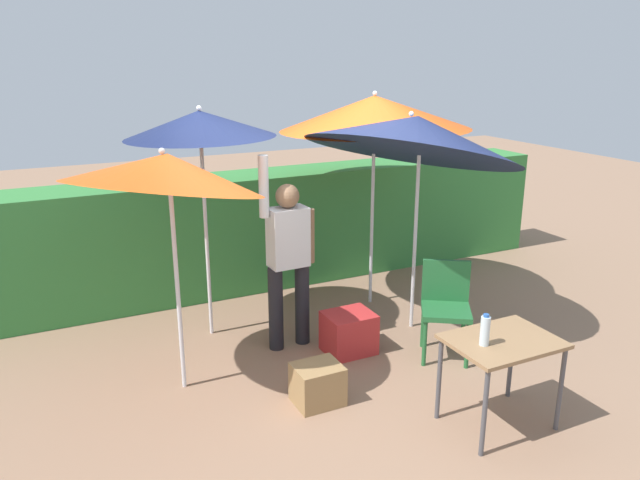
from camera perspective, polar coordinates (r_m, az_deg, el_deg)
name	(u,v)px	position (r m, az deg, el deg)	size (l,w,h in m)	color
ground_plane	(334,363)	(5.77, 1.33, -11.30)	(24.00, 24.00, 0.00)	#937056
hedge_row	(249,231)	(7.42, -6.57, 0.87)	(8.00, 0.70, 1.37)	#38843D
umbrella_rainbow	(200,125)	(5.84, -11.08, 10.47)	(1.40, 1.40, 2.27)	silver
umbrella_orange	(415,135)	(6.01, 8.83, 9.59)	(2.19, 2.13, 2.55)	silver
umbrella_yellow	(166,172)	(4.90, -14.08, 6.18)	(1.61, 1.58, 2.22)	silver
umbrella_navy	(375,113)	(6.56, 5.09, 11.68)	(2.02, 2.02, 2.35)	silver
person_vendor	(288,254)	(5.73, -2.97, -1.32)	(0.55, 0.23, 1.88)	black
chair_plastic	(446,303)	(5.83, 11.59, -5.78)	(0.61, 0.61, 0.89)	#236633
cooler_box	(349,333)	(5.88, 2.69, -8.58)	(0.45, 0.38, 0.39)	red
crate_cardboard	(318,384)	(5.10, -0.23, -13.23)	(0.38, 0.32, 0.33)	#9E7A4C
folding_table	(502,350)	(4.82, 16.55, -9.74)	(0.80, 0.60, 0.71)	#4C4C51
bottle_water	(485,330)	(4.61, 15.06, -8.11)	(0.07, 0.07, 0.24)	silver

